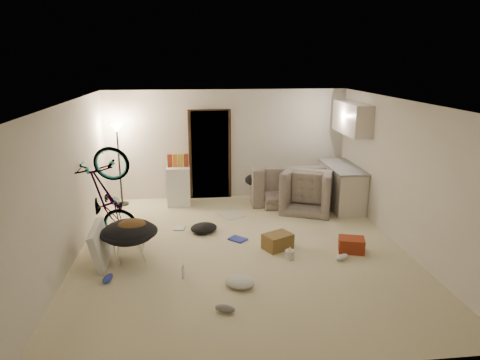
{
  "coord_description": "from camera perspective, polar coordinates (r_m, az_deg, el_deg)",
  "views": [
    {
      "loc": [
        -0.79,
        -6.68,
        3.14
      ],
      "look_at": [
        0.03,
        0.6,
        1.07
      ],
      "focal_mm": 32.0,
      "sensor_mm": 36.0,
      "label": 1
    }
  ],
  "objects": [
    {
      "name": "mini_fridge",
      "position": [
        9.62,
        -8.19,
        -0.75
      ],
      "size": [
        0.51,
        0.51,
        0.86
      ],
      "primitive_type": "cube",
      "rotation": [
        0.0,
        0.0,
        0.01
      ],
      "color": "white",
      "rests_on": "floor"
    },
    {
      "name": "shoe_2",
      "position": [
        6.71,
        -17.23,
        -12.44
      ],
      "size": [
        0.17,
        0.28,
        0.1
      ],
      "primitive_type": "ellipsoid",
      "rotation": [
        0.0,
        0.0,
        1.31
      ],
      "color": "#2D3BA3",
      "rests_on": "floor"
    },
    {
      "name": "kitchen_uppers",
      "position": [
        9.38,
        14.71,
        7.97
      ],
      "size": [
        0.38,
        1.4,
        0.65
      ],
      "primitive_type": "cube",
      "color": "beige",
      "rests_on": "wall_right"
    },
    {
      "name": "juicer",
      "position": [
        7.11,
        6.65,
        -9.77
      ],
      "size": [
        0.15,
        0.15,
        0.22
      ],
      "color": "beige",
      "rests_on": "floor"
    },
    {
      "name": "wall_left",
      "position": [
        7.21,
        -22.02,
        -0.6
      ],
      "size": [
        0.02,
        6.0,
        2.5
      ],
      "primitive_type": "cube",
      "color": "silver",
      "rests_on": "floor"
    },
    {
      "name": "floor_lamp",
      "position": [
        9.64,
        -15.96,
        4.2
      ],
      "size": [
        0.28,
        0.28,
        1.81
      ],
      "color": "black",
      "rests_on": "floor"
    },
    {
      "name": "clothes_lump_c",
      "position": [
        6.31,
        -0.01,
        -13.39
      ],
      "size": [
        0.56,
        0.54,
        0.13
      ],
      "primitive_type": "ellipsoid",
      "rotation": [
        0.0,
        0.0,
        -0.54
      ],
      "color": "silver",
      "rests_on": "floor"
    },
    {
      "name": "doorway",
      "position": [
        9.89,
        -4.02,
        3.35
      ],
      "size": [
        0.85,
        0.1,
        2.04
      ],
      "primitive_type": "cube",
      "color": "black",
      "rests_on": "floor"
    },
    {
      "name": "sofa",
      "position": [
        9.84,
        7.77,
        -1.03
      ],
      "size": [
        2.21,
        0.9,
        0.64
      ],
      "primitive_type": "imported",
      "rotation": [
        0.0,
        0.0,
        3.12
      ],
      "color": "#363D37",
      "rests_on": "floor"
    },
    {
      "name": "book_white",
      "position": [
        8.37,
        -8.04,
        -6.35
      ],
      "size": [
        0.23,
        0.28,
        0.02
      ],
      "primitive_type": "cube",
      "rotation": [
        0.0,
        0.0,
        -0.17
      ],
      "color": "silver",
      "rests_on": "floor"
    },
    {
      "name": "wall_back",
      "position": [
        9.9,
        -1.74,
        4.76
      ],
      "size": [
        5.5,
        0.02,
        2.5
      ],
      "primitive_type": "cube",
      "color": "silver",
      "rests_on": "floor"
    },
    {
      "name": "armchair",
      "position": [
        9.39,
        9.13,
        -1.79
      ],
      "size": [
        1.31,
        1.24,
        0.68
      ],
      "primitive_type": "imported",
      "rotation": [
        0.0,
        0.0,
        2.74
      ],
      "color": "#363D37",
      "rests_on": "floor"
    },
    {
      "name": "tv_box",
      "position": [
        7.22,
        -18.13,
        -8.18
      ],
      "size": [
        0.28,
        0.94,
        0.62
      ],
      "primitive_type": "cube",
      "rotation": [
        0.0,
        -0.21,
        0.04
      ],
      "color": "silver",
      "rests_on": "floor"
    },
    {
      "name": "ceiling",
      "position": [
        6.75,
        0.33,
        10.41
      ],
      "size": [
        5.5,
        6.0,
        0.02
      ],
      "primitive_type": "cube",
      "color": "white",
      "rests_on": "wall_back"
    },
    {
      "name": "clothes_lump_b",
      "position": [
        9.9,
        4.56,
        -2.35
      ],
      "size": [
        0.52,
        0.47,
        0.14
      ],
      "primitive_type": "ellipsoid",
      "rotation": [
        0.0,
        0.0,
        0.15
      ],
      "color": "black",
      "rests_on": "floor"
    },
    {
      "name": "drink_case_b",
      "position": [
        7.55,
        14.64,
        -8.36
      ],
      "size": [
        0.49,
        0.42,
        0.24
      ],
      "primitive_type": "cube",
      "rotation": [
        0.0,
        0.0,
        -0.29
      ],
      "color": "maroon",
      "rests_on": "floor"
    },
    {
      "name": "floor",
      "position": [
        7.43,
        0.3,
        -9.33
      ],
      "size": [
        5.5,
        6.0,
        0.02
      ],
      "primitive_type": "cube",
      "color": "beige",
      "rests_on": "ground"
    },
    {
      "name": "snack_box_2",
      "position": [
        9.48,
        -7.9,
        2.57
      ],
      "size": [
        0.11,
        0.09,
        0.3
      ],
      "primitive_type": "cube",
      "rotation": [
        0.0,
        0.0,
        0.25
      ],
      "color": "gold",
      "rests_on": "mini_fridge"
    },
    {
      "name": "snack_box_1",
      "position": [
        9.48,
        -8.63,
        2.54
      ],
      "size": [
        0.1,
        0.07,
        0.3
      ],
      "primitive_type": "cube",
      "rotation": [
        0.0,
        0.0,
        -0.01
      ],
      "color": "orange",
      "rests_on": "mini_fridge"
    },
    {
      "name": "snack_box_0",
      "position": [
        9.49,
        -9.35,
        2.52
      ],
      "size": [
        0.11,
        0.08,
        0.3
      ],
      "primitive_type": "cube",
      "rotation": [
        0.0,
        0.0,
        0.16
      ],
      "color": "maroon",
      "rests_on": "mini_fridge"
    },
    {
      "name": "snack_box_3",
      "position": [
        9.47,
        -7.18,
        2.59
      ],
      "size": [
        0.1,
        0.08,
        0.3
      ],
      "primitive_type": "cube",
      "rotation": [
        0.0,
        0.0,
        -0.06
      ],
      "color": "maroon",
      "rests_on": "mini_fridge"
    },
    {
      "name": "wall_front",
      "position": [
        4.2,
        5.22,
        -11.05
      ],
      "size": [
        5.5,
        0.02,
        2.5
      ],
      "primitive_type": "cube",
      "color": "silver",
      "rests_on": "floor"
    },
    {
      "name": "kitchen_counter",
      "position": [
        9.64,
        13.37,
        -0.93
      ],
      "size": [
        0.6,
        1.5,
        0.88
      ],
      "primitive_type": "cube",
      "color": "beige",
      "rests_on": "floor"
    },
    {
      "name": "hoodie",
      "position": [
        7.06,
        -14.27,
        -5.99
      ],
      "size": [
        0.58,
        0.54,
        0.22
      ],
      "primitive_type": "ellipsoid",
      "rotation": [
        0.0,
        0.0,
        0.33
      ],
      "color": "brown",
      "rests_on": "saucer_chair"
    },
    {
      "name": "door_trim",
      "position": [
        9.86,
        -4.01,
        3.31
      ],
      "size": [
        0.97,
        0.04,
        2.1
      ],
      "primitive_type": "cube",
      "color": "black",
      "rests_on": "floor"
    },
    {
      "name": "counter_top",
      "position": [
        9.52,
        13.54,
        1.72
      ],
      "size": [
        0.64,
        1.54,
        0.04
      ],
      "primitive_type": "cube",
      "color": "gray",
      "rests_on": "kitchen_counter"
    },
    {
      "name": "sofa_drape",
      "position": [
        9.6,
        2.31,
        0.04
      ],
      "size": [
        0.6,
        0.51,
        0.28
      ],
      "primitive_type": "ellipsoid",
      "rotation": [
        0.0,
        0.0,
        0.09
      ],
      "color": "black",
      "rests_on": "sofa"
    },
    {
      "name": "shoe_3",
      "position": [
        5.75,
        -2.03,
        -16.76
      ],
      "size": [
        0.29,
        0.2,
        0.1
      ],
      "primitive_type": "ellipsoid",
      "rotation": [
        0.0,
        0.0,
        -0.38
      ],
      "color": "slate",
      "rests_on": "floor"
    },
    {
      "name": "saucer_chair",
      "position": [
        7.17,
        -14.53,
        -7.36
      ],
      "size": [
        0.92,
        0.92,
        0.65
      ],
      "color": "silver",
      "rests_on": "floor"
    },
    {
      "name": "book_blue",
      "position": [
        7.79,
        -0.31,
        -7.9
      ],
      "size": [
        0.37,
        0.37,
        0.03
      ],
      "primitive_type": "cube",
      "rotation": [
        0.0,
        0.0,
        0.81
      ],
      "color": "#2D3BA3",
      "rests_on": "floor"
    },
    {
      "name": "wall_right",
      "position": [
        7.8,
        20.9,
        0.68
      ],
      "size": [
        0.02,
        6.0,
        2.5
      ],
      "primitive_type": "cube",
      "color": "silver",
      "rests_on": "floor"
    },
    {
      "name": "book_asset",
      "position": [
        6.55,
        -7.68,
        -12.96
      ],
      "size": [
        0.23,
        0.19,
        0.02
      ],
      "primitive_type": "imported",
      "rotation": [
        0.0,
        0.0,
        1.4
      ],
      "color": "maroon",
      "rests_on": "floor"
    },
    {
      "name": "newspaper",
      "position": [
        9.02,
        -1.28,
        -4.6
      ],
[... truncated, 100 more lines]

